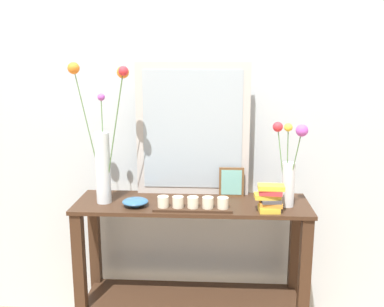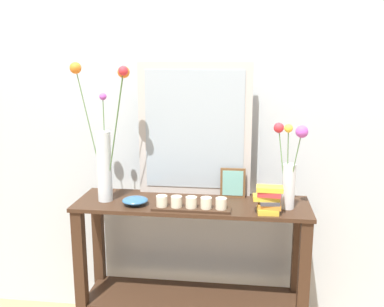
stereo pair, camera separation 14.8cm
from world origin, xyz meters
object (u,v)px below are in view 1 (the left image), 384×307
Objects in this scene: candle_tray at (193,204)px; decorative_bowl at (135,202)px; book_stack at (270,198)px; mirror_leaning at (193,130)px; picture_frame_small at (231,182)px; tall_vase_left at (103,149)px; vase_right at (289,168)px; console_table at (192,257)px.

decorative_bowl is at bearing 172.37° from candle_tray.
candle_tray is at bearing 179.97° from book_stack.
mirror_leaning is at bearing 39.35° from decorative_bowl.
tall_vase_left is at bearing -167.83° from picture_frame_small.
tall_vase_left reaches higher than picture_frame_small.
tall_vase_left is 0.87m from book_stack.
mirror_leaning is at bearing 168.71° from picture_frame_small.
decorative_bowl is (0.17, -0.04, -0.26)m from tall_vase_left.
picture_frame_small reaches higher than book_stack.
vase_right reaches higher than decorative_bowl.
candle_tray is at bearing -170.18° from vase_right.
tall_vase_left reaches higher than mirror_leaning.
book_stack is at bearing -3.39° from decorative_bowl.
mirror_leaning is at bearing 22.48° from tall_vase_left.
candle_tray is 2.73× the size of book_stack.
decorative_bowl is at bearing -15.16° from tall_vase_left.
candle_tray is 0.30m from picture_frame_small.
console_table is 8.47× the size of book_stack.
console_table is at bearing -152.30° from picture_frame_small.
vase_right is 0.79m from decorative_bowl.
candle_tray is 0.38m from book_stack.
picture_frame_small is 1.22× the size of decorative_bowl.
picture_frame_small reaches higher than console_table.
picture_frame_small is (-0.28, 0.14, -0.12)m from vase_right.
mirror_leaning is 1.83× the size of candle_tray.
mirror_leaning is 0.49m from decorative_bowl.
mirror_leaning is 1.67× the size of vase_right.
console_table is 1.70× the size of tall_vase_left.
tall_vase_left is at bearing -175.83° from console_table.
picture_frame_small is at bearing 128.52° from book_stack.
vase_right is 2.66× the size of picture_frame_small.
tall_vase_left reaches higher than candle_tray.
vase_right is (0.49, -0.03, 0.51)m from console_table.
book_stack is at bearing -51.48° from picture_frame_small.
book_stack reaches higher than console_table.
console_table is 0.75m from tall_vase_left.
tall_vase_left is at bearing 169.62° from candle_tray.
console_table is 0.71m from vase_right.
book_stack is (0.67, -0.04, 0.05)m from decorative_bowl.
mirror_leaning is at bearing 159.31° from vase_right.
vase_right is at bearing 3.18° from decorative_bowl.
vase_right is 0.34m from picture_frame_small.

